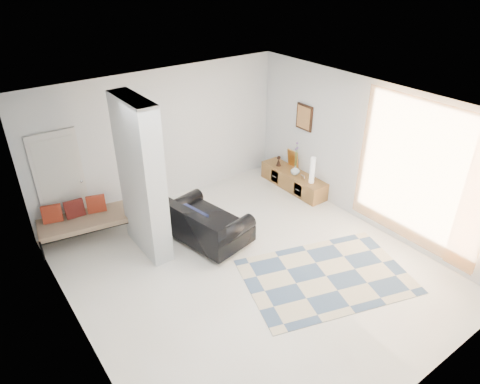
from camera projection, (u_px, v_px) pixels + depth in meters
floor at (251, 269)px, 7.29m from camera, size 6.00×6.00×0.00m
ceiling at (253, 111)px, 5.91m from camera, size 6.00×6.00×0.00m
wall_back at (162, 138)px, 8.71m from camera, size 6.00×0.00×6.00m
wall_front at (425, 314)px, 4.49m from camera, size 6.00×0.00×6.00m
wall_left at (72, 266)px, 5.19m from camera, size 0.00×6.00×6.00m
wall_right at (368, 155)px, 8.02m from camera, size 0.00×6.00×6.00m
partition_column at (141, 179)px, 7.16m from camera, size 0.35×1.20×2.80m
hallway_door at (61, 184)px, 7.79m from camera, size 0.85×0.06×2.04m
curtain at (420, 176)px, 7.14m from camera, size 0.00×2.55×2.55m
wall_art at (304, 117)px, 9.07m from camera, size 0.04×0.45×0.55m
media_console at (293, 180)px, 9.68m from camera, size 0.45×1.75×0.80m
loveseat at (203, 224)px, 7.85m from camera, size 1.27×1.80×0.76m
daybed at (84, 219)px, 7.89m from camera, size 1.77×0.98×0.77m
area_rug at (326, 276)px, 7.12m from camera, size 3.08×2.49×0.01m
cylinder_lamp at (312, 170)px, 9.03m from camera, size 0.11×0.11×0.58m
bronze_figurine at (279, 161)px, 9.83m from camera, size 0.13×0.13×0.24m
vase at (295, 170)px, 9.44m from camera, size 0.22×0.22×0.21m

